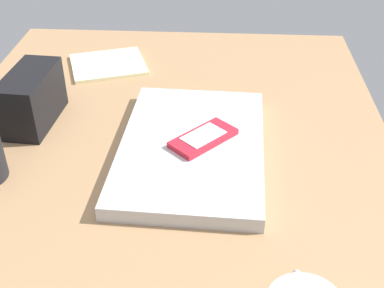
{
  "coord_description": "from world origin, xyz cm",
  "views": [
    {
      "loc": [
        -62.02,
        -9.41,
        52.46
      ],
      "look_at": [
        6.85,
        -5.24,
        5.0
      ],
      "focal_mm": 47.21,
      "sensor_mm": 36.0,
      "label": 1
    }
  ],
  "objects_px": {
    "laptop_closed": "(192,148)",
    "desk_organizer": "(32,98)",
    "cell_phone_on_laptop": "(203,138)",
    "notepad": "(108,65)"
  },
  "relations": [
    {
      "from": "notepad",
      "to": "laptop_closed",
      "type": "bearing_deg",
      "value": -166.81
    },
    {
      "from": "desk_organizer",
      "to": "laptop_closed",
      "type": "bearing_deg",
      "value": -102.3
    },
    {
      "from": "laptop_closed",
      "to": "notepad",
      "type": "bearing_deg",
      "value": 34.87
    },
    {
      "from": "laptop_closed",
      "to": "cell_phone_on_laptop",
      "type": "xyz_separation_m",
      "value": [
        0.0,
        -0.02,
        0.02
      ]
    },
    {
      "from": "laptop_closed",
      "to": "cell_phone_on_laptop",
      "type": "relative_size",
      "value": 2.97
    },
    {
      "from": "laptop_closed",
      "to": "desk_organizer",
      "type": "bearing_deg",
      "value": 75.88
    },
    {
      "from": "cell_phone_on_laptop",
      "to": "desk_organizer",
      "type": "relative_size",
      "value": 0.8
    },
    {
      "from": "laptop_closed",
      "to": "desk_organizer",
      "type": "xyz_separation_m",
      "value": [
        0.09,
        0.29,
        0.04
      ]
    },
    {
      "from": "laptop_closed",
      "to": "desk_organizer",
      "type": "height_order",
      "value": "desk_organizer"
    },
    {
      "from": "cell_phone_on_laptop",
      "to": "notepad",
      "type": "height_order",
      "value": "cell_phone_on_laptop"
    }
  ]
}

